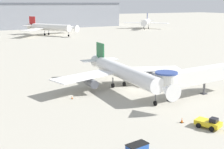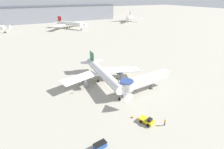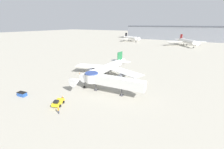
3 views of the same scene
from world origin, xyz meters
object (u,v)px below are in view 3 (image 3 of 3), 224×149
(traffic_cone_port_wing, at_px, (80,73))
(traffic_cone_near_nose, at_px, (62,97))
(service_container_blue, at_px, (22,94))
(traffic_cone_starboard_wing, at_px, (132,84))
(background_jet_black_tail, at_px, (131,38))
(jet_bridge, at_px, (109,81))
(background_jet_red_tail, at_px, (187,41))
(main_airplane, at_px, (105,69))
(pushback_tug_yellow, at_px, (58,102))
(ground_crew_marshaller, at_px, (58,110))

(traffic_cone_port_wing, bearing_deg, traffic_cone_near_nose, -61.32)
(service_container_blue, relative_size, traffic_cone_starboard_wing, 3.53)
(background_jet_black_tail, bearing_deg, jet_bridge, -132.81)
(service_container_blue, relative_size, background_jet_black_tail, 0.12)
(background_jet_red_tail, bearing_deg, traffic_cone_starboard_wing, -124.16)
(main_airplane, height_order, jet_bridge, main_airplane)
(main_airplane, relative_size, service_container_blue, 10.74)
(pushback_tug_yellow, distance_m, service_container_blue, 13.47)
(service_container_blue, distance_m, traffic_cone_near_nose, 12.37)
(traffic_cone_near_nose, height_order, traffic_cone_port_wing, traffic_cone_near_nose)
(traffic_cone_near_nose, bearing_deg, background_jet_red_tail, 81.31)
(service_container_blue, xyz_separation_m, traffic_cone_port_wing, (0.80, 24.21, -0.29))
(traffic_cone_port_wing, height_order, ground_crew_marshaller, ground_crew_marshaller)
(ground_crew_marshaller, bearing_deg, background_jet_red_tail, -34.81)
(pushback_tug_yellow, distance_m, traffic_cone_near_nose, 4.00)
(service_container_blue, xyz_separation_m, traffic_cone_near_nose, (11.28, 5.06, -0.20))
(traffic_cone_near_nose, bearing_deg, background_jet_black_tail, 105.85)
(main_airplane, bearing_deg, ground_crew_marshaller, -79.80)
(jet_bridge, distance_m, traffic_cone_starboard_wing, 10.72)
(pushback_tug_yellow, bearing_deg, traffic_cone_port_wing, 97.77)
(main_airplane, distance_m, traffic_cone_near_nose, 20.88)
(pushback_tug_yellow, height_order, traffic_cone_starboard_wing, pushback_tug_yellow)
(service_container_blue, bearing_deg, traffic_cone_starboard_wing, 44.45)
(main_airplane, height_order, pushback_tug_yellow, main_airplane)
(pushback_tug_yellow, bearing_deg, traffic_cone_starboard_wing, 42.01)
(traffic_cone_port_wing, bearing_deg, background_jet_black_tail, 103.71)
(jet_bridge, bearing_deg, traffic_cone_starboard_wing, 65.66)
(main_airplane, height_order, ground_crew_marshaller, main_airplane)
(pushback_tug_yellow, xyz_separation_m, service_container_blue, (-13.37, -1.67, -0.17))
(ground_crew_marshaller, bearing_deg, service_container_blue, 57.95)
(traffic_cone_starboard_wing, relative_size, background_jet_red_tail, 0.02)
(traffic_cone_starboard_wing, height_order, background_jet_black_tail, background_jet_black_tail)
(background_jet_red_tail, bearing_deg, pushback_tug_yellow, -128.16)
(jet_bridge, xyz_separation_m, traffic_cone_near_nose, (-9.98, -9.63, -3.64))
(jet_bridge, xyz_separation_m, background_jet_black_tail, (-51.28, 135.87, 0.19))
(traffic_cone_starboard_wing, bearing_deg, service_container_blue, -135.55)
(pushback_tug_yellow, height_order, background_jet_black_tail, background_jet_black_tail)
(jet_bridge, distance_m, ground_crew_marshaller, 16.62)
(main_airplane, relative_size, background_jet_red_tail, 0.90)
(service_container_blue, bearing_deg, traffic_cone_near_nose, 24.15)
(background_jet_red_tail, bearing_deg, background_jet_black_tail, 141.08)
(pushback_tug_yellow, relative_size, traffic_cone_port_wing, 6.54)
(jet_bridge, height_order, pushback_tug_yellow, jet_bridge)
(main_airplane, xyz_separation_m, traffic_cone_port_wing, (-11.98, -1.43, -3.32))
(traffic_cone_port_wing, relative_size, background_jet_black_tail, 0.02)
(ground_crew_marshaller, distance_m, background_jet_red_tail, 143.25)
(ground_crew_marshaller, bearing_deg, traffic_cone_starboard_wing, -46.23)
(main_airplane, bearing_deg, service_container_blue, -114.58)
(jet_bridge, bearing_deg, background_jet_black_tail, 106.01)
(traffic_cone_near_nose, xyz_separation_m, background_jet_black_tail, (-41.30, 145.50, 3.83))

